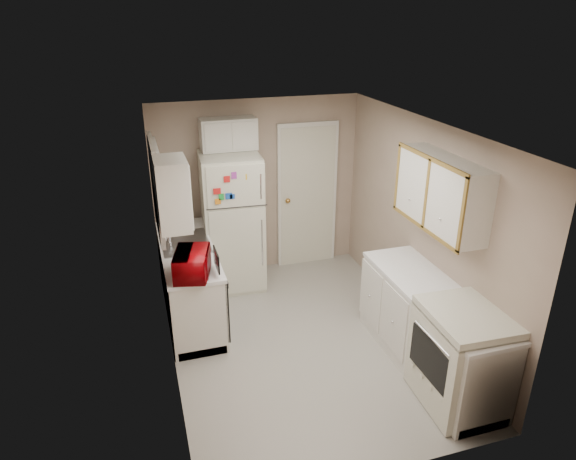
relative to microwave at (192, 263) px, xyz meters
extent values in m
plane|color=#BBB7AF|center=(1.12, -0.20, -1.05)|extent=(3.80, 3.80, 0.00)
plane|color=white|center=(1.12, -0.20, 1.35)|extent=(3.80, 3.80, 0.00)
plane|color=tan|center=(-0.28, -0.20, 0.15)|extent=(3.80, 3.80, 0.00)
plane|color=tan|center=(2.52, -0.20, 0.15)|extent=(3.80, 3.80, 0.00)
plane|color=tan|center=(1.12, 1.70, 0.15)|extent=(2.80, 2.80, 0.00)
plane|color=tan|center=(1.12, -2.10, 0.15)|extent=(2.80, 2.80, 0.00)
cube|color=silver|center=(0.02, 0.70, -0.60)|extent=(0.60, 1.80, 0.90)
cube|color=black|center=(0.31, 0.10, -0.56)|extent=(0.03, 0.58, 0.72)
cube|color=gray|center=(0.02, 0.85, -0.19)|extent=(0.54, 0.74, 0.16)
imported|color=#900107|center=(0.00, 0.00, 0.00)|extent=(0.55, 0.39, 0.33)
imported|color=white|center=(-0.02, 1.39, -0.05)|extent=(0.09, 0.09, 0.19)
cube|color=silver|center=(-0.24, 0.85, 0.55)|extent=(0.10, 0.98, 1.08)
cube|color=silver|center=(-0.13, 0.02, 0.75)|extent=(0.30, 0.45, 0.70)
cube|color=beige|center=(0.68, 1.32, -0.15)|extent=(0.78, 0.76, 1.80)
cube|color=silver|center=(0.72, 1.55, 0.95)|extent=(0.70, 0.30, 0.40)
cube|color=beige|center=(1.82, 1.66, -0.03)|extent=(0.86, 0.06, 2.08)
cube|color=silver|center=(2.22, -1.00, -0.60)|extent=(0.60, 2.00, 0.90)
cube|color=beige|center=(2.21, -1.54, -0.56)|extent=(0.69, 0.84, 0.99)
cube|color=silver|center=(2.37, -0.70, 0.75)|extent=(0.30, 1.20, 0.70)
camera|label=1|loc=(-0.44, -4.76, 2.38)|focal=32.00mm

